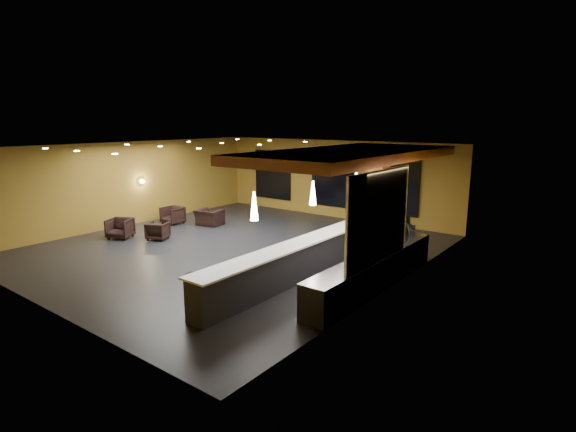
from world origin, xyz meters
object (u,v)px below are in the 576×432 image
Objects in this scene: staff_c at (399,235)px; bar_stool_3 at (297,250)px; armchair_c at (173,215)px; bar_stool_1 at (229,275)px; bar_counter at (302,260)px; column at (377,195)px; pendant_1 at (313,193)px; bar_stool_5 at (339,234)px; armchair_d at (209,217)px; bar_stool_2 at (263,261)px; staff_b at (402,229)px; bar_stool_4 at (325,241)px; pendant_2 at (356,183)px; bar_stool_0 at (194,287)px; prep_counter at (374,272)px; pendant_0 at (254,206)px; staff_a at (362,232)px; armchair_a at (120,228)px; armchair_b at (158,231)px.

staff_c reaches higher than bar_stool_3.
bar_stool_1 is (7.60, -4.25, 0.14)m from armchair_c.
column reaches higher than bar_counter.
pendant_1 is 3.45m from bar_stool_5.
bar_stool_2 is at bearing 138.07° from armchair_d.
bar_stool_3 reaches higher than armchair_c.
staff_b is 2.43× the size of bar_stool_4.
bar_stool_2 is (-0.82, -3.76, -1.84)m from pendant_2.
bar_stool_5 is at bearing 90.40° from bar_stool_1.
staff_c is (1.60, 2.97, 0.38)m from bar_counter.
pendant_1 is (0.00, -4.10, 0.60)m from column.
bar_stool_5 is at bearing 105.38° from pendant_1.
bar_stool_0 is at bearing -89.49° from bar_stool_5.
staff_c is (-0.40, 2.47, 0.45)m from prep_counter.
pendant_0 reaches higher than staff_a.
prep_counter is 3.92m from bar_stool_5.
armchair_a is 1.05× the size of bar_stool_3.
bar_counter is 4.40× the size of staff_b.
staff_a is (0.50, 4.56, -1.46)m from pendant_0.
staff_c is (1.60, 2.47, -1.47)m from pendant_1.
armchair_b is at bearing 83.26° from armchair_d.
armchair_b is (1.28, 0.76, -0.05)m from armchair_a.
staff_a is 2.16× the size of armchair_c.
bar_counter reaches higher than bar_stool_1.
pendant_2 is at bearing 77.67° from bar_stool_2.
column is at bearing 74.94° from bar_stool_4.
pendant_2 is at bearing 177.44° from armchair_b.
column is 1.71m from pendant_2.
armchair_a is (-9.95, -1.19, -0.05)m from prep_counter.
armchair_d is at bearing 149.22° from bar_stool_2.
armchair_d is (-6.88, 4.85, -2.01)m from pendant_0.
staff_b is at bearing 63.27° from bar_stool_2.
staff_c is at bearing 4.19° from staff_a.
staff_b is 10.31m from armchair_a.
staff_a is at bearing 18.46° from bar_stool_4.
pendant_0 is at bearing -90.00° from column.
bar_stool_1 is at bearing -98.00° from pendant_2.
bar_stool_1 is (-2.73, -2.68, 0.08)m from prep_counter.
armchair_c is 1.02× the size of bar_stool_1.
bar_stool_1 is at bearing -117.00° from staff_c.
staff_a is at bearing 83.73° from pendant_0.
pendant_0 is at bearing 13.62° from bar_stool_1.
pendant_2 is 0.38× the size of staff_b.
bar_counter is 4.77m from column.
staff_a is 2.37× the size of bar_stool_4.
bar_stool_2 reaches higher than armchair_a.
pendant_1 is 0.96× the size of armchair_b.
bar_stool_3 is 2.59m from bar_stool_5.
armchair_b is 0.70× the size of armchair_d.
staff_c is 1.67× the size of armchair_d.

